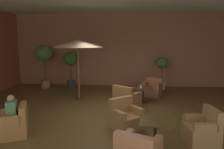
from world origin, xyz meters
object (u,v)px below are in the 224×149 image
Objects in this scene: patio_umbrella_tall_red at (78,44)px; patron_blue_shirt at (12,109)px; armchair_front_right_east at (126,118)px; armchair_mid_center_south at (14,124)px; iced_drink_cup at (141,86)px; potted_tree_mid_left at (71,63)px; armchair_front_left_east at (126,101)px; cafe_table_front_left at (143,91)px; cafe_table_front_right at (155,126)px; armchair_front_left_north at (152,89)px; potted_tree_left_corner at (44,58)px; armchair_front_right_north at (202,131)px; potted_tree_mid_right at (162,68)px.

patio_umbrella_tall_red is 3.74× the size of patron_blue_shirt.
patio_umbrella_tall_red reaches higher than armchair_front_right_east.
armchair_mid_center_south is 0.42m from patron_blue_shirt.
armchair_mid_center_south is at bearing -136.14° from iced_drink_cup.
potted_tree_mid_left reaches higher than patron_blue_shirt.
potted_tree_mid_left is (-2.97, 3.32, 0.98)m from armchair_front_left_east.
cafe_table_front_right is (0.09, -3.50, -0.02)m from cafe_table_front_left.
armchair_front_left_east is at bearing -120.76° from iced_drink_cup.
patio_umbrella_tall_red reaches higher than cafe_table_front_right.
armchair_front_left_north is 1.25× the size of cafe_table_front_right.
potted_tree_left_corner reaches higher than armchair_front_right_east.
potted_tree_mid_left is at bearing 130.49° from armchair_front_right_north.
armchair_front_right_north is 4.78m from armchair_mid_center_south.
cafe_table_front_right is 3.47m from iced_drink_cup.
cafe_table_front_right is 7.27× the size of iced_drink_cup.
iced_drink_cup is at bearing 43.70° from patron_blue_shirt.
cafe_table_front_left is 4.88m from armchair_mid_center_south.
armchair_front_left_north is at bearing 47.54° from patron_blue_shirt.
patio_umbrella_tall_red is at bearing 175.00° from cafe_table_front_left.
armchair_front_left_north is 5.72m from potted_tree_left_corner.
potted_tree_mid_left is (1.35, 0.10, -0.27)m from potted_tree_left_corner.
cafe_table_front_left is 0.73× the size of armchair_front_left_north.
armchair_mid_center_south is 7.43m from potted_tree_mid_right.
patron_blue_shirt reaches higher than iced_drink_cup.
potted_tree_mid_right is at bearing 66.89° from armchair_front_left_north.
armchair_front_right_east is (-1.11, -3.66, 0.01)m from armchair_front_left_north.
potted_tree_mid_right is at bearing 51.36° from patron_blue_shirt.
armchair_front_right_north is at bearing -42.37° from patio_umbrella_tall_red.
armchair_front_right_north is 3.58m from iced_drink_cup.
patron_blue_shirt is (-3.58, -3.37, 0.24)m from cafe_table_front_left.
armchair_front_left_north is 1.69m from potted_tree_mid_right.
armchair_front_right_east is 1.08× the size of armchair_mid_center_south.
potted_tree_mid_right is at bearing 71.39° from armchair_front_right_east.
patio_umbrella_tall_red is 4.05m from patron_blue_shirt.
cafe_table_front_left and cafe_table_front_right have the same top height.
armchair_front_left_east is at bearing -123.94° from cafe_table_front_left.
armchair_front_left_north is 3.85m from patio_umbrella_tall_red.
patio_umbrella_tall_red reaches higher than potted_tree_left_corner.
iced_drink_cup is at bearing 59.24° from armchair_front_left_east.
armchair_front_left_north is at bearing 65.98° from cafe_table_front_left.
armchair_front_right_east is 4.05m from patio_umbrella_tall_red.
potted_tree_mid_left reaches higher than armchair_front_left_north.
potted_tree_mid_left reaches higher than armchair_front_right_north.
armchair_front_right_east is (-0.64, -2.60, -0.18)m from cafe_table_front_left.
patron_blue_shirt is (-0.89, -3.60, -1.62)m from patio_umbrella_tall_red.
potted_tree_mid_left reaches higher than potted_tree_mid_right.
patio_umbrella_tall_red is at bearing 125.80° from armchair_front_right_east.
armchair_front_left_east is 3.04m from armchair_front_right_north.
armchair_front_right_east is 3.00m from armchair_mid_center_south.
armchair_front_right_east is at bearing -58.92° from potted_tree_mid_left.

